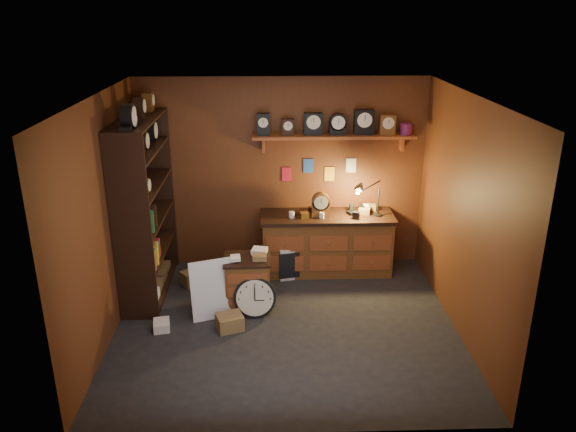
% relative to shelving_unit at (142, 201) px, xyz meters
% --- Properties ---
extents(floor, '(4.00, 4.00, 0.00)m').
position_rel_shelving_unit_xyz_m(floor, '(1.79, -0.98, -1.25)').
color(floor, black).
rests_on(floor, ground).
extents(room_shell, '(4.02, 3.62, 2.71)m').
position_rel_shelving_unit_xyz_m(room_shell, '(1.84, -0.87, 0.47)').
color(room_shell, '#592D15').
rests_on(room_shell, ground).
extents(shelving_unit, '(0.47, 1.60, 2.58)m').
position_rel_shelving_unit_xyz_m(shelving_unit, '(0.00, 0.00, 0.00)').
color(shelving_unit, black).
rests_on(shelving_unit, ground).
extents(workbench, '(1.85, 0.66, 1.36)m').
position_rel_shelving_unit_xyz_m(workbench, '(2.41, 0.49, -0.78)').
color(workbench, brown).
rests_on(workbench, ground).
extents(low_cabinet, '(0.59, 0.50, 0.75)m').
position_rel_shelving_unit_xyz_m(low_cabinet, '(1.33, -0.49, -0.89)').
color(low_cabinet, brown).
rests_on(low_cabinet, ground).
extents(big_round_clock, '(0.51, 0.17, 0.51)m').
position_rel_shelving_unit_xyz_m(big_round_clock, '(1.42, -0.74, -1.00)').
color(big_round_clock, black).
rests_on(big_round_clock, ground).
extents(white_panel, '(0.58, 0.33, 0.75)m').
position_rel_shelving_unit_xyz_m(white_panel, '(0.93, -0.73, -1.25)').
color(white_panel, silver).
rests_on(white_panel, ground).
extents(mini_fridge, '(0.53, 0.55, 0.46)m').
position_rel_shelving_unit_xyz_m(mini_fridge, '(1.92, 0.41, -1.02)').
color(mini_fridge, silver).
rests_on(mini_fridge, ground).
extents(floor_box_a, '(0.36, 0.33, 0.18)m').
position_rel_shelving_unit_xyz_m(floor_box_a, '(1.13, -1.03, -1.16)').
color(floor_box_a, brown).
rests_on(floor_box_a, ground).
extents(floor_box_b, '(0.22, 0.25, 0.11)m').
position_rel_shelving_unit_xyz_m(floor_box_b, '(0.33, -1.02, -1.20)').
color(floor_box_b, white).
rests_on(floor_box_b, ground).
extents(floor_box_c, '(0.34, 0.33, 0.19)m').
position_rel_shelving_unit_xyz_m(floor_box_c, '(0.54, 0.12, -1.16)').
color(floor_box_c, brown).
rests_on(floor_box_c, ground).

